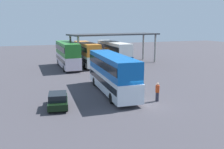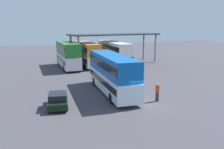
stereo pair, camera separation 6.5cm
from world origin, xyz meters
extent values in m
plane|color=#413E44|center=(0.00, 0.00, 0.00)|extent=(140.00, 140.00, 0.00)
cube|color=silver|center=(-0.84, 4.61, 1.25)|extent=(3.20, 11.45, 1.80)
cube|color=#0E56AA|center=(-0.84, 4.61, 3.13)|extent=(3.11, 11.22, 1.95)
cube|color=black|center=(-0.84, 4.61, 1.47)|extent=(3.20, 11.00, 0.61)
cube|color=black|center=(-0.84, 4.61, 3.22)|extent=(3.20, 11.00, 0.78)
cube|color=black|center=(-0.47, 10.20, 1.52)|extent=(2.10, 0.24, 1.08)
cube|color=orange|center=(-0.47, 10.20, 2.38)|extent=(1.73, 0.19, 0.36)
cylinder|color=black|center=(-1.72, 8.18, 0.50)|extent=(0.34, 1.02, 1.00)
cylinder|color=black|center=(0.50, 8.04, 0.50)|extent=(0.34, 1.02, 1.00)
cylinder|color=black|center=(-2.17, 1.19, 0.50)|extent=(0.34, 1.02, 1.00)
cylinder|color=black|center=(0.04, 1.04, 0.50)|extent=(0.34, 1.02, 1.00)
cube|color=black|center=(-7.02, 1.85, 0.49)|extent=(2.25, 3.86, 0.55)
cube|color=black|center=(-7.05, 1.67, 1.06)|extent=(1.85, 2.22, 0.58)
cylinder|color=black|center=(-7.58, 3.09, 0.30)|extent=(0.30, 0.62, 0.60)
cylinder|color=black|center=(-6.09, 2.84, 0.30)|extent=(0.30, 0.62, 0.60)
cylinder|color=black|center=(-7.95, 0.86, 0.30)|extent=(0.30, 0.62, 0.60)
cylinder|color=black|center=(-6.46, 0.62, 0.30)|extent=(0.30, 0.62, 0.60)
cube|color=silver|center=(-2.40, 21.60, 1.30)|extent=(2.65, 10.38, 1.90)
cube|color=#277528|center=(-2.40, 21.60, 3.28)|extent=(2.57, 10.17, 2.06)
cube|color=black|center=(-2.40, 21.60, 1.53)|extent=(2.68, 9.96, 0.65)
cube|color=black|center=(-2.40, 21.60, 3.38)|extent=(2.68, 9.96, 0.82)
cube|color=black|center=(-2.34, 26.72, 1.59)|extent=(2.14, 0.13, 1.14)
cube|color=orange|center=(-2.34, 26.72, 2.50)|extent=(1.76, 0.10, 0.36)
cylinder|color=black|center=(-3.50, 24.82, 0.50)|extent=(0.29, 1.00, 1.00)
cylinder|color=black|center=(-1.22, 24.79, 0.50)|extent=(0.29, 1.00, 1.00)
cylinder|color=black|center=(-3.58, 18.41, 0.50)|extent=(0.29, 1.00, 1.00)
cylinder|color=black|center=(-1.31, 18.38, 0.50)|extent=(0.29, 1.00, 1.00)
cube|color=white|center=(1.19, 22.74, 1.25)|extent=(2.65, 10.85, 1.79)
cube|color=orange|center=(1.19, 22.74, 3.11)|extent=(2.58, 10.63, 1.94)
cube|color=black|center=(1.19, 22.74, 1.46)|extent=(2.68, 10.42, 0.61)
cube|color=black|center=(1.19, 22.74, 3.21)|extent=(2.68, 10.42, 0.78)
cube|color=black|center=(1.29, 28.09, 1.52)|extent=(2.08, 0.14, 1.08)
cube|color=orange|center=(1.29, 28.09, 2.38)|extent=(1.71, 0.11, 0.36)
cylinder|color=black|center=(0.15, 26.11, 0.50)|extent=(0.30, 1.01, 1.00)
cylinder|color=black|center=(2.36, 26.07, 0.50)|extent=(0.30, 1.01, 1.00)
cylinder|color=black|center=(0.02, 19.42, 0.50)|extent=(0.30, 1.01, 1.00)
cylinder|color=black|center=(2.23, 19.37, 0.50)|extent=(0.30, 1.01, 1.00)
cube|color=navy|center=(5.60, 20.90, 1.28)|extent=(2.55, 11.61, 1.86)
cube|color=white|center=(5.60, 20.90, 3.21)|extent=(2.48, 11.38, 2.01)
cube|color=black|center=(5.60, 20.90, 1.50)|extent=(2.58, 11.15, 0.63)
cube|color=black|center=(5.60, 20.90, 3.31)|extent=(2.58, 11.15, 0.80)
cube|color=black|center=(5.66, 26.63, 1.56)|extent=(2.07, 0.12, 1.11)
cube|color=orange|center=(5.66, 26.63, 2.45)|extent=(1.70, 0.10, 0.36)
cylinder|color=black|center=(4.55, 24.50, 0.50)|extent=(0.29, 1.00, 1.00)
cylinder|color=black|center=(6.74, 24.48, 0.50)|extent=(0.29, 1.00, 1.00)
cylinder|color=black|center=(4.47, 17.32, 0.50)|extent=(0.29, 1.00, 1.00)
cylinder|color=black|center=(6.66, 17.29, 0.50)|extent=(0.29, 1.00, 1.00)
cube|color=#33353A|center=(6.60, 22.85, 5.44)|extent=(17.38, 7.26, 0.25)
cylinder|color=#9E9B93|center=(14.11, 25.80, 2.66)|extent=(0.36, 0.36, 5.32)
cylinder|color=#9E9B93|center=(14.61, 21.90, 2.66)|extent=(0.36, 0.36, 5.32)
cylinder|color=#9E9B93|center=(-1.42, 23.79, 2.66)|extent=(0.36, 0.36, 5.32)
cylinder|color=#9E9B93|center=(-0.91, 19.89, 2.66)|extent=(0.36, 0.36, 5.32)
cylinder|color=#262633|center=(2.16, 0.25, 0.44)|extent=(0.32, 0.32, 0.88)
cylinder|color=#A83516|center=(2.16, 0.25, 1.23)|extent=(0.38, 0.38, 0.70)
sphere|color=tan|center=(2.16, 0.25, 1.71)|extent=(0.25, 0.25, 0.25)
camera|label=1|loc=(-9.89, -19.29, 7.28)|focal=39.22mm
camera|label=2|loc=(-9.82, -19.31, 7.28)|focal=39.22mm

